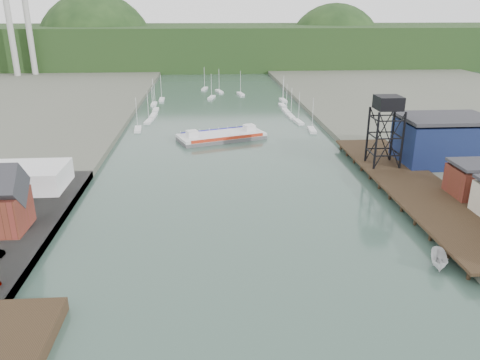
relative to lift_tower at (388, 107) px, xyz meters
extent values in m
plane|color=#2F493E|center=(-35.00, -58.00, -15.65)|extent=(600.00, 600.00, 0.00)
cube|color=black|center=(2.00, -13.00, -13.75)|extent=(14.00, 70.00, 0.50)
cylinder|color=black|center=(-4.00, -13.00, -14.85)|extent=(0.60, 0.60, 2.20)
cylinder|color=black|center=(8.00, -13.00, -14.85)|extent=(0.60, 0.60, 2.20)
cube|color=silver|center=(-79.00, -8.00, -11.80)|extent=(18.00, 12.00, 4.50)
cylinder|color=black|center=(-3.00, -3.00, -7.00)|extent=(0.50, 0.50, 13.00)
cylinder|color=black|center=(3.00, -3.00, -7.00)|extent=(0.50, 0.50, 13.00)
cylinder|color=black|center=(-3.00, 3.00, -7.00)|extent=(0.50, 0.50, 13.00)
cylinder|color=black|center=(3.00, 3.00, -7.00)|extent=(0.50, 0.50, 13.00)
cube|color=black|center=(0.00, 0.00, 1.00)|extent=(5.50, 5.50, 3.00)
cube|color=black|center=(15.00, 2.00, -9.05)|extent=(20.00, 14.00, 10.00)
cube|color=#2D2D33|center=(15.00, 2.00, -3.15)|extent=(20.50, 14.50, 0.80)
cube|color=#582719|center=(11.00, -20.00, -11.05)|extent=(9.00, 8.00, 6.00)
cube|color=silver|center=(-62.54, 45.89, -15.30)|extent=(2.67, 7.65, 0.90)
cube|color=silver|center=(-60.28, 57.30, -15.30)|extent=(2.81, 7.67, 0.90)
cube|color=silver|center=(-59.71, 66.17, -15.30)|extent=(2.35, 7.59, 0.90)
cube|color=silver|center=(-59.81, 76.09, -15.30)|extent=(2.01, 7.50, 0.90)
cube|color=silver|center=(-61.64, 88.33, -15.30)|extent=(2.00, 7.50, 0.90)
cube|color=silver|center=(-59.32, 98.17, -15.30)|extent=(2.16, 7.54, 0.90)
cube|color=silver|center=(-7.44, 41.03, -15.30)|extent=(2.53, 7.62, 0.90)
cube|color=silver|center=(-9.54, 52.51, -15.30)|extent=(2.76, 7.67, 0.90)
cube|color=silver|center=(-10.54, 61.29, -15.30)|extent=(2.22, 7.56, 0.90)
cube|color=silver|center=(-10.73, 70.28, -15.30)|extent=(2.18, 7.54, 0.90)
cube|color=silver|center=(-10.33, 81.38, -15.30)|extent=(2.46, 7.61, 0.90)
cube|color=silver|center=(-8.22, 92.99, -15.30)|extent=(2.48, 7.61, 0.90)
cube|color=silver|center=(-38.16, 102.00, -15.30)|extent=(3.78, 7.76, 0.90)
cube|color=silver|center=(-24.96, 110.00, -15.30)|extent=(3.31, 7.74, 0.90)
cube|color=silver|center=(-34.34, 118.00, -15.30)|extent=(3.76, 7.76, 0.90)
cube|color=silver|center=(-41.11, 126.00, -15.30)|extent=(3.40, 7.74, 0.90)
cylinder|color=#AAA9A4|center=(-145.00, 172.00, 14.35)|extent=(3.20, 3.20, 60.00)
cylinder|color=#AAA9A4|center=(-137.00, 177.00, 14.35)|extent=(3.20, 3.20, 60.00)
cube|color=black|center=(-35.00, 242.00, -3.65)|extent=(500.00, 120.00, 28.00)
sphere|color=black|center=(-115.00, 242.00, -7.65)|extent=(80.00, 80.00, 80.00)
sphere|color=black|center=(55.00, 252.00, -9.65)|extent=(70.00, 70.00, 70.00)
cube|color=#535356|center=(-36.36, 32.99, -15.14)|extent=(27.09, 17.97, 1.01)
cube|color=silver|center=(-36.36, 32.99, -14.24)|extent=(27.09, 17.97, 0.81)
cube|color=red|center=(-34.65, 28.20, -14.04)|extent=(20.90, 7.62, 0.91)
cube|color=#181596|center=(-38.08, 37.78, -14.04)|extent=(20.90, 7.62, 0.91)
cube|color=silver|center=(-44.89, 29.93, -13.03)|extent=(3.86, 3.86, 2.01)
cube|color=silver|center=(-27.84, 36.05, -13.03)|extent=(3.86, 3.86, 2.01)
imported|color=silver|center=(-6.73, -42.50, -14.49)|extent=(4.27, 6.43, 2.32)
camera|label=1|loc=(-40.81, -101.29, 20.57)|focal=35.00mm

